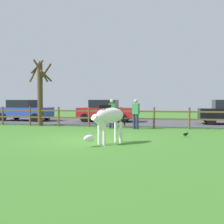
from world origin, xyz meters
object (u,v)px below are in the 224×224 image
object	(u,v)px
crow_on_grass	(186,134)
parked_car_blue	(25,110)
parked_car_red	(105,111)
visitor_left_of_tree	(136,113)
zebra	(108,118)
visitor_right_of_tree	(112,112)
bare_tree	(40,91)

from	to	relation	value
crow_on_grass	parked_car_blue	xyz separation A→B (m)	(-11.44, 6.61, 0.72)
parked_car_red	visitor_left_of_tree	world-z (taller)	visitor_left_of_tree
zebra	visitor_left_of_tree	xyz separation A→B (m)	(0.29, 5.30, -0.02)
parked_car_blue	parked_car_red	world-z (taller)	same
crow_on_grass	visitor_left_of_tree	world-z (taller)	visitor_left_of_tree
crow_on_grass	zebra	bearing A→B (deg)	-138.52
visitor_left_of_tree	visitor_right_of_tree	world-z (taller)	same
bare_tree	visitor_right_of_tree	size ratio (longest dim) A/B	2.53
bare_tree	visitor_left_of_tree	size ratio (longest dim) A/B	2.53
crow_on_grass	visitor_left_of_tree	distance (m)	3.86
zebra	crow_on_grass	world-z (taller)	zebra
zebra	visitor_left_of_tree	world-z (taller)	visitor_left_of_tree
parked_car_blue	visitor_left_of_tree	xyz separation A→B (m)	(8.93, -3.78, 0.06)
parked_car_blue	parked_car_red	bearing A→B (deg)	4.28
bare_tree	visitor_left_of_tree	world-z (taller)	bare_tree
zebra	crow_on_grass	size ratio (longest dim) A/B	7.68
parked_car_red	visitor_left_of_tree	bearing A→B (deg)	-56.98
visitor_left_of_tree	bare_tree	bearing A→B (deg)	173.46
parked_car_red	visitor_right_of_tree	bearing A→B (deg)	-71.43
zebra	parked_car_blue	distance (m)	12.54
zebra	parked_car_red	world-z (taller)	parked_car_red
zebra	parked_car_red	bearing A→B (deg)	104.52
visitor_left_of_tree	crow_on_grass	bearing A→B (deg)	-48.33
crow_on_grass	parked_car_red	distance (m)	8.85
parked_car_blue	visitor_right_of_tree	distance (m)	8.44
zebra	parked_car_blue	xyz separation A→B (m)	(-8.64, 9.09, -0.08)
parked_car_blue	zebra	bearing A→B (deg)	-46.43
visitor_right_of_tree	parked_car_blue	bearing A→B (deg)	153.87
parked_car_blue	visitor_right_of_tree	bearing A→B (deg)	-26.13
parked_car_red	bare_tree	bearing A→B (deg)	-132.64
bare_tree	parked_car_blue	bearing A→B (deg)	133.12
parked_car_blue	visitor_left_of_tree	bearing A→B (deg)	-22.97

